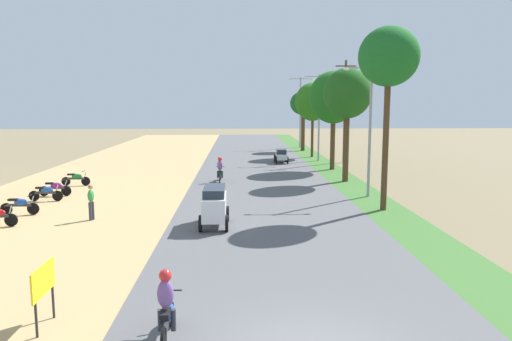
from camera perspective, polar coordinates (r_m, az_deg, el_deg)
name	(u,v)px	position (r m, az deg, el deg)	size (l,w,h in m)	color
parked_motorbike_third	(20,204)	(25.27, -26.04, -3.61)	(1.80, 0.54, 0.94)	black
parked_motorbike_fourth	(46,192)	(28.18, -23.49, -2.33)	(1.80, 0.54, 0.94)	black
parked_motorbike_fifth	(55,187)	(29.51, -22.56, -1.84)	(1.80, 0.54, 0.94)	black
parked_motorbike_sixth	(76,178)	(32.68, -20.43, -0.83)	(1.80, 0.54, 0.94)	black
street_signboard	(43,284)	(12.52, -23.76, -12.18)	(0.06, 1.30, 1.50)	#262628
pedestrian_on_shoulder	(91,200)	(22.84, -18.87, -3.33)	(0.34, 0.42, 1.62)	#33333D
median_tree_nearest	(389,59)	(24.21, 15.37, 12.61)	(2.86, 2.86, 8.80)	#4C351E
median_tree_second	(347,94)	(32.55, 10.71, 8.82)	(3.20, 3.20, 7.49)	#4C351E
median_tree_third	(334,98)	(38.32, 9.13, 8.46)	(3.83, 3.83, 7.66)	#4C351E
median_tree_fourth	(313,102)	(47.02, 6.71, 8.03)	(3.39, 3.39, 7.14)	#4C351E
median_tree_fifth	(303,104)	(53.12, 5.59, 7.80)	(2.86, 2.86, 6.47)	#4C351E
streetlamp_near	(370,121)	(27.47, 13.32, 5.68)	(3.16, 0.20, 7.25)	gray
streetlamp_mid	(319,112)	(44.02, 7.45, 6.91)	(3.16, 0.20, 7.68)	gray
streetlamp_far	(300,108)	(56.99, 5.25, 7.39)	(3.16, 0.20, 8.11)	gray
utility_pole_near	(345,110)	(43.38, 10.42, 7.03)	(1.80, 0.20, 8.92)	brown
car_van_white	(214,204)	(20.56, -4.92, -3.98)	(1.19, 2.41, 1.67)	silver
car_sedan_silver	(281,155)	(42.20, 2.98, 1.81)	(1.10, 2.26, 1.19)	#B7BCC1
motorbike_ahead_second	(167,307)	(11.17, -10.47, -15.49)	(0.54, 1.80, 1.66)	black
motorbike_ahead_third	(220,170)	(32.12, -4.26, 0.06)	(0.54, 1.80, 1.66)	black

